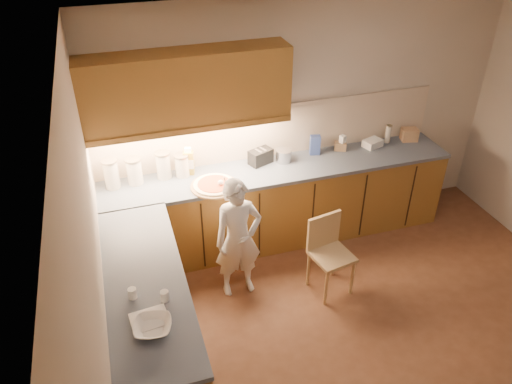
# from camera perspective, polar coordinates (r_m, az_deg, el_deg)

# --- Properties ---
(room) EXTENTS (4.54, 4.50, 2.62)m
(room) POSITION_cam_1_polar(r_m,az_deg,el_deg) (3.74, 17.45, 1.12)
(room) COLOR brown
(room) RESTS_ON ground
(l_counter) EXTENTS (3.77, 2.62, 0.92)m
(l_counter) POSITION_cam_1_polar(r_m,az_deg,el_deg) (5.02, -1.51, -5.11)
(l_counter) COLOR olive
(l_counter) RESTS_ON ground
(backsplash) EXTENTS (3.75, 0.02, 0.58)m
(backsplash) POSITION_cam_1_polar(r_m,az_deg,el_deg) (5.36, 1.84, 7.00)
(backsplash) COLOR beige
(backsplash) RESTS_ON l_counter
(upper_cabinets) EXTENTS (1.95, 0.36, 0.73)m
(upper_cabinets) POSITION_cam_1_polar(r_m,az_deg,el_deg) (4.76, -7.89, 11.62)
(upper_cabinets) COLOR olive
(upper_cabinets) RESTS_ON ground
(pizza_on_board) EXTENTS (0.47, 0.47, 0.19)m
(pizza_on_board) POSITION_cam_1_polar(r_m,az_deg,el_deg) (4.93, -4.76, 0.77)
(pizza_on_board) COLOR #A58152
(pizza_on_board) RESTS_ON l_counter
(child) EXTENTS (0.47, 0.32, 1.26)m
(child) POSITION_cam_1_polar(r_m,az_deg,el_deg) (4.72, -2.04, -5.38)
(child) COLOR white
(child) RESTS_ON ground
(wooden_chair) EXTENTS (0.42, 0.42, 0.81)m
(wooden_chair) POSITION_cam_1_polar(r_m,az_deg,el_deg) (4.91, 8.27, -6.44)
(wooden_chair) COLOR tan
(wooden_chair) RESTS_ON ground
(mixing_bowl) EXTENTS (0.31, 0.31, 0.06)m
(mixing_bowl) POSITION_cam_1_polar(r_m,az_deg,el_deg) (3.57, -11.72, -14.87)
(mixing_bowl) COLOR white
(mixing_bowl) RESTS_ON l_counter
(canister_a) EXTENTS (0.15, 0.15, 0.30)m
(canister_a) POSITION_cam_1_polar(r_m,az_deg,el_deg) (5.04, -16.21, 2.00)
(canister_a) COLOR silver
(canister_a) RESTS_ON l_counter
(canister_b) EXTENTS (0.16, 0.16, 0.28)m
(canister_b) POSITION_cam_1_polar(r_m,az_deg,el_deg) (5.06, -13.73, 2.35)
(canister_b) COLOR white
(canister_b) RESTS_ON l_counter
(canister_c) EXTENTS (0.15, 0.15, 0.29)m
(canister_c) POSITION_cam_1_polar(r_m,az_deg,el_deg) (5.09, -10.54, 3.06)
(canister_c) COLOR silver
(canister_c) RESTS_ON l_counter
(canister_d) EXTENTS (0.15, 0.15, 0.24)m
(canister_d) POSITION_cam_1_polar(r_m,az_deg,el_deg) (5.10, -8.46, 3.03)
(canister_d) COLOR white
(canister_d) RESTS_ON l_counter
(oil_jug) EXTENTS (0.12, 0.10, 0.30)m
(oil_jug) POSITION_cam_1_polar(r_m,az_deg,el_deg) (5.12, -7.69, 3.42)
(oil_jug) COLOR gold
(oil_jug) RESTS_ON l_counter
(toaster) EXTENTS (0.28, 0.22, 0.16)m
(toaster) POSITION_cam_1_polar(r_m,az_deg,el_deg) (5.29, 0.53, 4.06)
(toaster) COLOR black
(toaster) RESTS_ON l_counter
(steel_pot) EXTENTS (0.18, 0.18, 0.14)m
(steel_pot) POSITION_cam_1_polar(r_m,az_deg,el_deg) (5.34, 3.18, 4.21)
(steel_pot) COLOR #ADADB2
(steel_pot) RESTS_ON l_counter
(blue_box) EXTENTS (0.12, 0.10, 0.22)m
(blue_box) POSITION_cam_1_polar(r_m,az_deg,el_deg) (5.50, 6.75, 5.36)
(blue_box) COLOR #2F458E
(blue_box) RESTS_ON l_counter
(card_box_a) EXTENTS (0.15, 0.14, 0.09)m
(card_box_a) POSITION_cam_1_polar(r_m,az_deg,el_deg) (5.65, 9.61, 5.18)
(card_box_a) COLOR #977751
(card_box_a) RESTS_ON l_counter
(white_bottle) EXTENTS (0.08, 0.08, 0.17)m
(white_bottle) POSITION_cam_1_polar(r_m,az_deg,el_deg) (5.64, 9.83, 5.58)
(white_bottle) COLOR white
(white_bottle) RESTS_ON l_counter
(flat_pack) EXTENTS (0.24, 0.20, 0.08)m
(flat_pack) POSITION_cam_1_polar(r_m,az_deg,el_deg) (5.80, 13.18, 5.45)
(flat_pack) COLOR white
(flat_pack) RESTS_ON l_counter
(tall_jar) EXTENTS (0.07, 0.07, 0.21)m
(tall_jar) POSITION_cam_1_polar(r_m,az_deg,el_deg) (5.90, 14.86, 6.46)
(tall_jar) COLOR beige
(tall_jar) RESTS_ON l_counter
(card_box_b) EXTENTS (0.21, 0.18, 0.14)m
(card_box_b) POSITION_cam_1_polar(r_m,az_deg,el_deg) (6.04, 17.12, 6.30)
(card_box_b) COLOR tan
(card_box_b) RESTS_ON l_counter
(dough_cloth) EXTENTS (0.28, 0.23, 0.02)m
(dough_cloth) POSITION_cam_1_polar(r_m,az_deg,el_deg) (3.65, -12.08, -14.04)
(dough_cloth) COLOR white
(dough_cloth) RESTS_ON l_counter
(spice_jar_a) EXTENTS (0.07, 0.07, 0.08)m
(spice_jar_a) POSITION_cam_1_polar(r_m,az_deg,el_deg) (3.82, -13.94, -11.16)
(spice_jar_a) COLOR white
(spice_jar_a) RESTS_ON l_counter
(spice_jar_b) EXTENTS (0.08, 0.08, 0.08)m
(spice_jar_b) POSITION_cam_1_polar(r_m,az_deg,el_deg) (3.75, -10.39, -11.60)
(spice_jar_b) COLOR silver
(spice_jar_b) RESTS_ON l_counter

